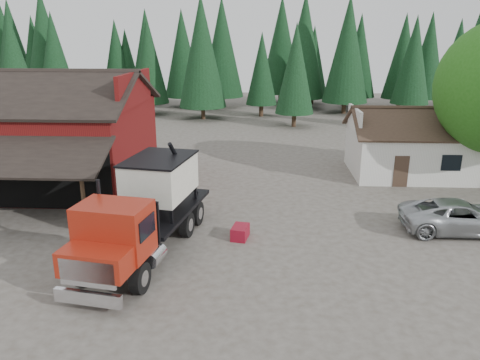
{
  "coord_description": "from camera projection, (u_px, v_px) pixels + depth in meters",
  "views": [
    {
      "loc": [
        2.96,
        -18.45,
        9.13
      ],
      "look_at": [
        1.71,
        5.1,
        1.8
      ],
      "focal_mm": 35.0,
      "sensor_mm": 36.0,
      "label": 1
    }
  ],
  "objects": [
    {
      "name": "near_pine_b",
      "position": [
        296.0,
        69.0,
        47.01
      ],
      "size": [
        3.96,
        3.96,
        10.4
      ],
      "color": "#382619",
      "rests_on": "ground"
    },
    {
      "name": "conifer_backdrop",
      "position": [
        242.0,
        109.0,
        60.5
      ],
      "size": [
        76.0,
        16.0,
        16.0
      ],
      "primitive_type": null,
      "color": "black",
      "rests_on": "ground"
    },
    {
      "name": "red_barn",
      "position": [
        44.0,
        141.0,
        29.65
      ],
      "size": [
        12.8,
        13.63,
        7.18
      ],
      "color": "#611310",
      "rests_on": "ground"
    },
    {
      "name": "near_pine_a",
      "position": [
        14.0,
        64.0,
        46.37
      ],
      "size": [
        4.4,
        4.4,
        11.4
      ],
      "color": "#382619",
      "rests_on": "ground"
    },
    {
      "name": "feed_truck",
      "position": [
        146.0,
        207.0,
        20.01
      ],
      "size": [
        4.3,
        10.19,
        4.46
      ],
      "rotation": [
        0.0,
        0.0,
        -0.18
      ],
      "color": "black",
      "rests_on": "ground"
    },
    {
      "name": "ground",
      "position": [
        195.0,
        253.0,
        20.45
      ],
      "size": [
        120.0,
        120.0,
        0.0
      ],
      "primitive_type": "plane",
      "color": "#4E473D",
      "rests_on": "ground"
    },
    {
      "name": "near_pine_d",
      "position": [
        202.0,
        52.0,
        50.88
      ],
      "size": [
        5.28,
        5.28,
        13.4
      ],
      "color": "#382619",
      "rests_on": "ground"
    },
    {
      "name": "silver_car",
      "position": [
        461.0,
        217.0,
        22.45
      ],
      "size": [
        5.65,
        2.66,
        1.56
      ],
      "primitive_type": "imported",
      "rotation": [
        0.0,
        0.0,
        1.56
      ],
      "color": "#AFB3B7",
      "rests_on": "ground"
    },
    {
      "name": "near_pine_c",
      "position": [
        477.0,
        61.0,
        42.09
      ],
      "size": [
        4.84,
        4.84,
        12.4
      ],
      "color": "#382619",
      "rests_on": "ground"
    },
    {
      "name": "equip_box",
      "position": [
        240.0,
        232.0,
        21.87
      ],
      "size": [
        0.88,
        1.21,
        0.6
      ],
      "primitive_type": "cube",
      "rotation": [
        0.0,
        0.0,
        -0.18
      ],
      "color": "maroon",
      "rests_on": "ground"
    },
    {
      "name": "farmhouse",
      "position": [
        412.0,
        150.0,
        31.69
      ],
      "size": [
        8.6,
        6.42,
        4.65
      ],
      "color": "silver",
      "rests_on": "ground"
    }
  ]
}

